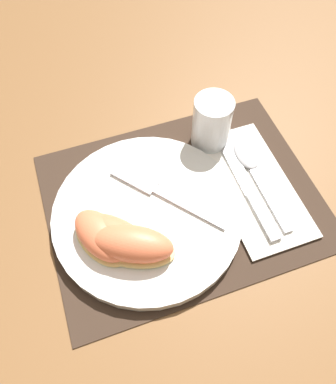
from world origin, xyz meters
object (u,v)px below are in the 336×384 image
(juice_glass, at_px, (211,125))
(fork, at_px, (160,191))
(citrus_wedge_0, at_px, (101,236))
(knife, at_px, (247,186))
(citrus_wedge_2, at_px, (132,245))
(plate, at_px, (147,214))
(spoon, at_px, (252,166))
(citrus_wedge_1, at_px, (120,238))

(juice_glass, distance_m, fork, 0.14)
(juice_glass, relative_size, citrus_wedge_0, 0.80)
(knife, height_order, citrus_wedge_0, citrus_wedge_0)
(knife, bearing_deg, citrus_wedge_0, -175.22)
(citrus_wedge_0, xyz_separation_m, citrus_wedge_2, (0.04, -0.03, 0.00))
(fork, distance_m, citrus_wedge_0, 0.11)
(citrus_wedge_0, distance_m, citrus_wedge_2, 0.05)
(plate, distance_m, knife, 0.16)
(juice_glass, height_order, citrus_wedge_0, juice_glass)
(spoon, height_order, citrus_wedge_1, citrus_wedge_1)
(plate, bearing_deg, juice_glass, 36.02)
(fork, height_order, citrus_wedge_2, citrus_wedge_2)
(fork, bearing_deg, citrus_wedge_2, -130.19)
(juice_glass, height_order, fork, juice_glass)
(juice_glass, height_order, citrus_wedge_2, juice_glass)
(plate, height_order, fork, fork)
(plate, bearing_deg, fork, 42.11)
(fork, bearing_deg, knife, -12.31)
(juice_glass, relative_size, fork, 0.55)
(knife, relative_size, citrus_wedge_2, 1.59)
(citrus_wedge_0, bearing_deg, fork, 25.77)
(plate, height_order, knife, plate)
(plate, relative_size, juice_glass, 3.11)
(fork, bearing_deg, plate, -137.89)
(juice_glass, distance_m, citrus_wedge_1, 0.23)
(spoon, height_order, fork, fork)
(spoon, bearing_deg, knife, -127.61)
(juice_glass, height_order, citrus_wedge_1, juice_glass)
(plate, relative_size, spoon, 1.59)
(citrus_wedge_1, bearing_deg, plate, 34.96)
(juice_glass, relative_size, knife, 0.44)
(citrus_wedge_1, bearing_deg, citrus_wedge_0, 153.95)
(plate, bearing_deg, spoon, 8.33)
(spoon, bearing_deg, fork, -179.27)
(citrus_wedge_0, bearing_deg, plate, 17.89)
(citrus_wedge_1, distance_m, citrus_wedge_2, 0.02)
(citrus_wedge_0, height_order, citrus_wedge_2, citrus_wedge_2)
(spoon, distance_m, fork, 0.16)
(spoon, height_order, citrus_wedge_0, citrus_wedge_0)
(citrus_wedge_0, height_order, citrus_wedge_1, same)
(plate, relative_size, knife, 1.36)
(juice_glass, xyz_separation_m, knife, (0.02, -0.11, -0.03))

